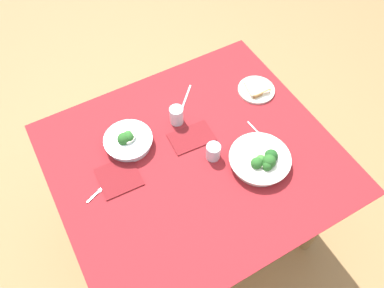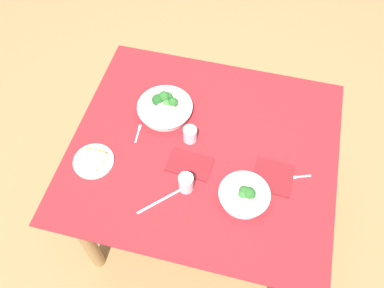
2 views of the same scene
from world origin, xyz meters
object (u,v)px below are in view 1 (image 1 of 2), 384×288
(broccoli_bowl_far, at_px, (128,141))
(fork_by_near_bowl, at_px, (255,130))
(table_knife_left, at_px, (185,101))
(napkin_folded_lower, at_px, (192,137))
(bread_side_plate, at_px, (257,89))
(fork_by_far_bowl, at_px, (96,194))
(water_glass_side, at_px, (213,152))
(broccoli_bowl_near, at_px, (261,160))
(napkin_folded_upper, at_px, (119,177))
(water_glass_center, at_px, (177,115))

(broccoli_bowl_far, distance_m, fork_by_near_bowl, 0.59)
(broccoli_bowl_far, height_order, fork_by_near_bowl, broccoli_bowl_far)
(table_knife_left, height_order, napkin_folded_lower, napkin_folded_lower)
(bread_side_plate, bearing_deg, fork_by_far_bowl, -170.75)
(fork_by_far_bowl, bearing_deg, table_knife_left, 4.64)
(water_glass_side, bearing_deg, broccoli_bowl_near, -40.01)
(broccoli_bowl_near, bearing_deg, table_knife_left, 103.20)
(broccoli_bowl_near, bearing_deg, napkin_folded_upper, 156.97)
(water_glass_side, xyz_separation_m, fork_by_far_bowl, (-0.52, 0.08, -0.04))
(broccoli_bowl_near, xyz_separation_m, napkin_folded_lower, (-0.19, 0.27, -0.03))
(water_glass_side, bearing_deg, napkin_folded_upper, 165.32)
(bread_side_plate, distance_m, water_glass_center, 0.44)
(broccoli_bowl_near, xyz_separation_m, fork_by_far_bowl, (-0.68, 0.21, -0.03))
(broccoli_bowl_near, relative_size, napkin_folded_upper, 1.57)
(water_glass_center, height_order, napkin_folded_lower, water_glass_center)
(water_glass_center, distance_m, fork_by_far_bowl, 0.51)
(table_knife_left, distance_m, napkin_folded_lower, 0.23)
(fork_by_far_bowl, xyz_separation_m, napkin_folded_upper, (0.11, 0.03, 0.00))
(water_glass_side, xyz_separation_m, napkin_folded_lower, (-0.03, 0.13, -0.04))
(napkin_folded_lower, bearing_deg, table_knife_left, 69.00)
(water_glass_center, bearing_deg, fork_by_near_bowl, -37.54)
(broccoli_bowl_near, bearing_deg, water_glass_side, 139.99)
(bread_side_plate, height_order, water_glass_center, water_glass_center)
(bread_side_plate, relative_size, napkin_folded_upper, 1.07)
(broccoli_bowl_near, distance_m, fork_by_far_bowl, 0.72)
(napkin_folded_upper, height_order, napkin_folded_lower, same)
(fork_by_near_bowl, xyz_separation_m, napkin_folded_lower, (-0.28, 0.11, 0.00))
(water_glass_side, bearing_deg, fork_by_near_bowl, 6.18)
(water_glass_side, bearing_deg, broccoli_bowl_far, 141.12)
(broccoli_bowl_near, xyz_separation_m, fork_by_near_bowl, (0.09, 0.16, -0.03))
(table_knife_left, relative_size, napkin_folded_upper, 1.22)
(water_glass_center, bearing_deg, fork_by_far_bowl, -159.78)
(fork_by_far_bowl, bearing_deg, water_glass_side, -29.06)
(bread_side_plate, bearing_deg, water_glass_side, -149.94)
(table_knife_left, bearing_deg, napkin_folded_upper, -17.99)
(broccoli_bowl_near, bearing_deg, broccoli_bowl_far, 140.72)
(fork_by_far_bowl, bearing_deg, napkin_folded_upper, -6.54)
(bread_side_plate, xyz_separation_m, water_glass_side, (-0.39, -0.23, 0.03))
(fork_by_near_bowl, distance_m, napkin_folded_lower, 0.30)
(broccoli_bowl_far, relative_size, napkin_folded_upper, 1.27)
(table_knife_left, bearing_deg, broccoli_bowl_near, 57.53)
(napkin_folded_lower, bearing_deg, fork_by_near_bowl, -21.04)
(broccoli_bowl_near, relative_size, fork_by_near_bowl, 2.59)
(water_glass_center, xyz_separation_m, table_knife_left, (0.09, 0.09, -0.04))
(bread_side_plate, height_order, napkin_folded_upper, bread_side_plate)
(table_knife_left, relative_size, napkin_folded_lower, 1.06)
(broccoli_bowl_near, bearing_deg, fork_by_near_bowl, 61.60)
(napkin_folded_upper, bearing_deg, water_glass_center, 22.10)
(broccoli_bowl_far, height_order, napkin_folded_lower, broccoli_bowl_far)
(fork_by_far_bowl, bearing_deg, bread_side_plate, -11.25)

